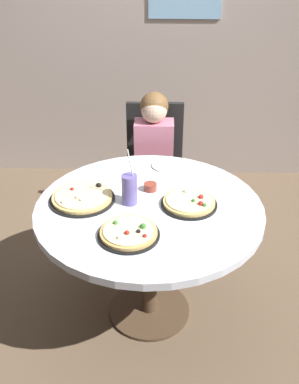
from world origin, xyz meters
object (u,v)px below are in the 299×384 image
object	(u,v)px
plate_small	(167,165)
chair_wooden	(154,163)
pizza_pepperoni	(82,198)
pizza_veggie	(129,233)
sauce_bowl	(151,187)
diner_child	(154,181)
dining_table	(149,222)
soda_cup	(130,189)
pizza_cheese	(189,203)

from	to	relation	value
plate_small	chair_wooden	bearing A→B (deg)	100.81
pizza_pepperoni	plate_small	world-z (taller)	pizza_pepperoni
pizza_veggie	sauce_bowl	world-z (taller)	pizza_veggie
diner_child	pizza_pepperoni	world-z (taller)	diner_child
plate_small	dining_table	bearing A→B (deg)	-101.33
diner_child	plate_small	distance (m)	0.40
soda_cup	diner_child	bearing A→B (deg)	81.82
chair_wooden	soda_cup	size ratio (longest dim) A/B	3.09
chair_wooden	sauce_bowl	bearing A→B (deg)	-89.56
chair_wooden	sauce_bowl	world-z (taller)	chair_wooden
pizza_veggie	pizza_pepperoni	bearing A→B (deg)	131.66
diner_child	soda_cup	bearing A→B (deg)	-98.18
plate_small	pizza_pepperoni	bearing A→B (deg)	-137.24
diner_child	pizza_pepperoni	distance (m)	0.82
chair_wooden	soda_cup	xyz separation A→B (m)	(-0.10, -0.89, 0.30)
chair_wooden	pizza_veggie	size ratio (longest dim) A/B	3.28
pizza_veggie	sauce_bowl	distance (m)	0.43
dining_table	pizza_cheese	distance (m)	0.24
pizza_cheese	pizza_pepperoni	bearing A→B (deg)	177.38
soda_cup	sauce_bowl	bearing A→B (deg)	52.00
soda_cup	plate_small	bearing A→B (deg)	65.81
dining_table	plate_small	size ratio (longest dim) A/B	6.53
pizza_pepperoni	soda_cup	bearing A→B (deg)	-3.25
dining_table	chair_wooden	distance (m)	0.92
dining_table	pizza_veggie	xyz separation A→B (m)	(-0.08, -0.27, 0.12)
chair_wooden	plate_small	distance (m)	0.53
soda_cup	sauce_bowl	distance (m)	0.18
sauce_bowl	soda_cup	bearing A→B (deg)	-128.00
dining_table	diner_child	bearing A→B (deg)	89.94
dining_table	diner_child	size ratio (longest dim) A/B	1.09
dining_table	chair_wooden	size ratio (longest dim) A/B	1.24
diner_child	pizza_veggie	world-z (taller)	diner_child
diner_child	sauce_bowl	xyz separation A→B (m)	(0.00, -0.57, 0.29)
pizza_veggie	plate_small	size ratio (longest dim) A/B	1.61
diner_child	dining_table	bearing A→B (deg)	-90.06
chair_wooden	dining_table	bearing A→B (deg)	-89.94
diner_child	soda_cup	xyz separation A→B (m)	(-0.10, -0.70, 0.35)
pizza_veggie	soda_cup	size ratio (longest dim) A/B	0.94
pizza_veggie	plate_small	world-z (taller)	pizza_veggie
plate_small	pizza_veggie	bearing A→B (deg)	-103.59
diner_child	sauce_bowl	bearing A→B (deg)	-89.60
plate_small	soda_cup	bearing A→B (deg)	-114.19
chair_wooden	pizza_veggie	world-z (taller)	chair_wooden
dining_table	sauce_bowl	world-z (taller)	sauce_bowl
sauce_bowl	plate_small	xyz separation A→B (m)	(0.08, 0.29, -0.02)
pizza_cheese	soda_cup	distance (m)	0.31
plate_small	sauce_bowl	bearing A→B (deg)	-106.30
soda_cup	sauce_bowl	world-z (taller)	soda_cup
chair_wooden	diner_child	xyz separation A→B (m)	(0.00, -0.18, -0.05)
pizza_cheese	pizza_pepperoni	world-z (taller)	same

